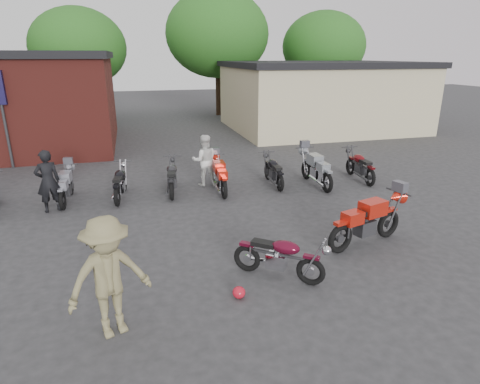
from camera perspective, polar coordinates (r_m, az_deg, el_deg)
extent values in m
plane|color=#2D2D2F|center=(8.17, 2.44, -11.28)|extent=(90.00, 90.00, 0.00)
cube|color=#B9B384|center=(24.32, 11.24, 12.98)|extent=(10.00, 8.00, 3.50)
ellipsoid|color=red|center=(7.34, -0.15, -14.09)|extent=(0.31, 0.31, 0.22)
imported|color=black|center=(12.04, -25.65, 1.39)|extent=(0.74, 0.61, 1.74)
imported|color=silver|center=(13.19, -5.07, 4.50)|extent=(0.87, 0.71, 1.69)
imported|color=olive|center=(6.39, -18.14, -11.48)|extent=(1.43, 1.12, 1.94)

